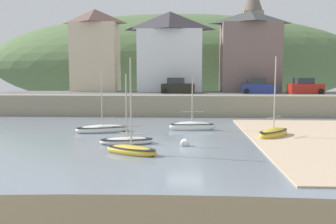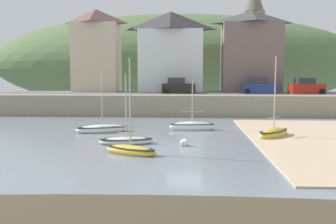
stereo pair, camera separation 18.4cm
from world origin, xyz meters
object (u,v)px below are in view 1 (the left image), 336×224
at_px(waterfront_building_left, 95,50).
at_px(dinghy_open_wooden, 102,129).
at_px(sailboat_tall_mast, 192,126).
at_px(waterfront_building_centre, 170,51).
at_px(mooring_buoy, 185,143).
at_px(church_with_spire, 252,34).
at_px(rowboat_small_beached, 131,150).
at_px(motorboat_with_cabin, 274,133).
at_px(sailboat_nearest_shore, 127,141).
at_px(parked_car_near_slipway, 178,87).
at_px(parked_car_by_wall, 258,87).
at_px(parked_car_end_of_row, 305,87).
at_px(waterfront_building_right, 250,51).

distance_m(waterfront_building_left, dinghy_open_wooden, 21.92).
bearing_deg(sailboat_tall_mast, waterfront_building_centre, 94.36).
bearing_deg(mooring_buoy, church_with_spire, 71.78).
xyz_separation_m(waterfront_building_centre, rowboat_small_beached, (-1.28, -27.83, -7.61)).
bearing_deg(waterfront_building_centre, dinghy_open_wooden, -104.03).
bearing_deg(waterfront_building_left, rowboat_small_beached, -72.13).
height_order(church_with_spire, motorboat_with_cabin, church_with_spire).
relative_size(waterfront_building_centre, mooring_buoy, 17.19).
height_order(dinghy_open_wooden, mooring_buoy, dinghy_open_wooden).
distance_m(waterfront_building_centre, church_with_spire, 12.62).
bearing_deg(mooring_buoy, sailboat_nearest_shore, 172.36).
bearing_deg(sailboat_nearest_shore, sailboat_tall_mast, 42.40).
height_order(waterfront_building_centre, parked_car_near_slipway, waterfront_building_centre).
distance_m(sailboat_tall_mast, sailboat_nearest_shore, 7.93).
xyz_separation_m(motorboat_with_cabin, parked_car_by_wall, (2.12, 17.12, 2.88)).
height_order(motorboat_with_cabin, parked_car_by_wall, motorboat_with_cabin).
height_order(motorboat_with_cabin, parked_car_end_of_row, motorboat_with_cabin).
relative_size(church_with_spire, rowboat_small_beached, 2.53).
bearing_deg(parked_car_by_wall, parked_car_end_of_row, 4.47).
distance_m(motorboat_with_cabin, parked_car_near_slipway, 19.07).
distance_m(sailboat_tall_mast, parked_car_near_slipway, 14.22).
relative_size(motorboat_with_cabin, parked_car_near_slipway, 1.54).
bearing_deg(mooring_buoy, parked_car_end_of_row, 54.42).
height_order(waterfront_building_left, sailboat_tall_mast, waterfront_building_left).
bearing_deg(sailboat_nearest_shore, parked_car_by_wall, 46.39).
xyz_separation_m(waterfront_building_right, sailboat_nearest_shore, (-12.86, -24.64, -7.65)).
relative_size(waterfront_building_right, parked_car_by_wall, 2.56).
height_order(waterfront_building_left, rowboat_small_beached, waterfront_building_left).
xyz_separation_m(sailboat_nearest_shore, mooring_buoy, (4.17, -0.56, -0.04)).
relative_size(church_with_spire, parked_car_end_of_row, 3.68).
height_order(parked_car_near_slipway, parked_car_by_wall, same).
bearing_deg(mooring_buoy, sailboat_tall_mast, 84.68).
relative_size(waterfront_building_right, dinghy_open_wooden, 2.01).
relative_size(waterfront_building_left, parked_car_end_of_row, 2.63).
height_order(dinghy_open_wooden, parked_car_by_wall, dinghy_open_wooden).
relative_size(motorboat_with_cabin, sailboat_tall_mast, 1.39).
bearing_deg(waterfront_building_centre, parked_car_end_of_row, -14.92).
bearing_deg(church_with_spire, sailboat_tall_mast, -111.89).
bearing_deg(dinghy_open_wooden, sailboat_nearest_shore, -76.87).
relative_size(waterfront_building_centre, rowboat_small_beached, 1.74).
relative_size(waterfront_building_centre, sailboat_tall_mast, 2.28).
height_order(sailboat_nearest_shore, parked_car_end_of_row, sailboat_nearest_shore).
distance_m(waterfront_building_right, rowboat_small_beached, 31.27).
distance_m(rowboat_small_beached, parked_car_by_wall, 26.60).
xyz_separation_m(sailboat_tall_mast, parked_car_end_of_row, (14.17, 13.84, 2.89)).
distance_m(waterfront_building_centre, mooring_buoy, 26.43).
bearing_deg(parked_car_by_wall, mooring_buoy, -109.22).
distance_m(parked_car_near_slipway, mooring_buoy, 20.94).
relative_size(rowboat_small_beached, mooring_buoy, 9.87).
height_order(waterfront_building_centre, sailboat_tall_mast, waterfront_building_centre).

